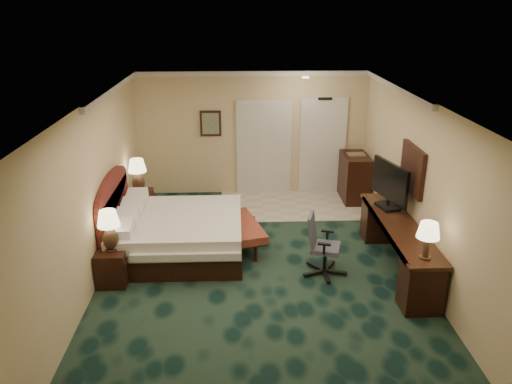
{
  "coord_description": "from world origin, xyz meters",
  "views": [
    {
      "loc": [
        -0.34,
        -6.87,
        4.05
      ],
      "look_at": [
        -0.04,
        0.6,
        1.19
      ],
      "focal_mm": 35.0,
      "sensor_mm": 36.0,
      "label": 1
    }
  ],
  "objects_px": {
    "bed": "(179,235)",
    "lamp_near": "(109,231)",
    "nightstand_far": "(141,205)",
    "minibar": "(354,177)",
    "tv": "(390,186)",
    "desk_chair": "(326,245)",
    "desk": "(397,247)",
    "lamp_far": "(138,176)",
    "bed_bench": "(244,234)",
    "nightstand_near": "(113,266)"
  },
  "relations": [
    {
      "from": "bed_bench",
      "to": "tv",
      "type": "height_order",
      "value": "tv"
    },
    {
      "from": "bed",
      "to": "nightstand_near",
      "type": "xyz_separation_m",
      "value": [
        -0.92,
        -0.95,
        -0.06
      ]
    },
    {
      "from": "bed",
      "to": "minibar",
      "type": "height_order",
      "value": "minibar"
    },
    {
      "from": "desk",
      "to": "bed_bench",
      "type": "bearing_deg",
      "value": 159.22
    },
    {
      "from": "desk",
      "to": "desk_chair",
      "type": "xyz_separation_m",
      "value": [
        -1.17,
        -0.09,
        0.1
      ]
    },
    {
      "from": "bed",
      "to": "minibar",
      "type": "relative_size",
      "value": 2.11
    },
    {
      "from": "bed",
      "to": "desk_chair",
      "type": "distance_m",
      "value": 2.5
    },
    {
      "from": "bed",
      "to": "bed_bench",
      "type": "bearing_deg",
      "value": 10.43
    },
    {
      "from": "nightstand_far",
      "to": "tv",
      "type": "distance_m",
      "value": 4.8
    },
    {
      "from": "lamp_near",
      "to": "tv",
      "type": "distance_m",
      "value": 4.55
    },
    {
      "from": "bed",
      "to": "lamp_near",
      "type": "bearing_deg",
      "value": -134.42
    },
    {
      "from": "nightstand_far",
      "to": "lamp_far",
      "type": "distance_m",
      "value": 0.61
    },
    {
      "from": "nightstand_near",
      "to": "lamp_near",
      "type": "bearing_deg",
      "value": 69.94
    },
    {
      "from": "lamp_near",
      "to": "minibar",
      "type": "xyz_separation_m",
      "value": [
        4.44,
        3.27,
        -0.37
      ]
    },
    {
      "from": "desk",
      "to": "tv",
      "type": "bearing_deg",
      "value": 89.51
    },
    {
      "from": "bed",
      "to": "desk",
      "type": "height_order",
      "value": "desk"
    },
    {
      "from": "lamp_near",
      "to": "nightstand_far",
      "type": "bearing_deg",
      "value": 90.16
    },
    {
      "from": "lamp_near",
      "to": "lamp_far",
      "type": "bearing_deg",
      "value": 90.58
    },
    {
      "from": "nightstand_near",
      "to": "nightstand_far",
      "type": "height_order",
      "value": "nightstand_near"
    },
    {
      "from": "lamp_far",
      "to": "bed_bench",
      "type": "relative_size",
      "value": 0.5
    },
    {
      "from": "nightstand_near",
      "to": "minibar",
      "type": "bearing_deg",
      "value": 36.52
    },
    {
      "from": "lamp_far",
      "to": "tv",
      "type": "distance_m",
      "value": 4.74
    },
    {
      "from": "bed",
      "to": "nightstand_far",
      "type": "relative_size",
      "value": 3.84
    },
    {
      "from": "desk_chair",
      "to": "minibar",
      "type": "height_order",
      "value": "minibar"
    },
    {
      "from": "desk_chair",
      "to": "nightstand_far",
      "type": "bearing_deg",
      "value": 160.35
    },
    {
      "from": "nightstand_far",
      "to": "tv",
      "type": "relative_size",
      "value": 0.54
    },
    {
      "from": "lamp_near",
      "to": "tv",
      "type": "xyz_separation_m",
      "value": [
        4.45,
        0.9,
        0.31
      ]
    },
    {
      "from": "nightstand_near",
      "to": "minibar",
      "type": "relative_size",
      "value": 0.55
    },
    {
      "from": "desk",
      "to": "lamp_far",
      "type": "bearing_deg",
      "value": 153.31
    },
    {
      "from": "lamp_near",
      "to": "minibar",
      "type": "relative_size",
      "value": 0.63
    },
    {
      "from": "lamp_near",
      "to": "lamp_far",
      "type": "relative_size",
      "value": 0.95
    },
    {
      "from": "lamp_near",
      "to": "desk",
      "type": "distance_m",
      "value": 4.47
    },
    {
      "from": "nightstand_far",
      "to": "desk_chair",
      "type": "distance_m",
      "value": 4.04
    },
    {
      "from": "nightstand_near",
      "to": "desk_chair",
      "type": "xyz_separation_m",
      "value": [
        3.28,
        0.14,
        0.22
      ]
    },
    {
      "from": "bed",
      "to": "lamp_far",
      "type": "relative_size",
      "value": 3.17
    },
    {
      "from": "lamp_far",
      "to": "desk",
      "type": "distance_m",
      "value": 5.02
    },
    {
      "from": "tv",
      "to": "minibar",
      "type": "distance_m",
      "value": 2.47
    },
    {
      "from": "desk",
      "to": "nightstand_near",
      "type": "bearing_deg",
      "value": -177.02
    },
    {
      "from": "desk_chair",
      "to": "desk",
      "type": "bearing_deg",
      "value": 20.46
    },
    {
      "from": "tv",
      "to": "minibar",
      "type": "bearing_deg",
      "value": 75.49
    },
    {
      "from": "nightstand_far",
      "to": "minibar",
      "type": "bearing_deg",
      "value": 10.33
    },
    {
      "from": "tv",
      "to": "nightstand_far",
      "type": "bearing_deg",
      "value": 146.0
    },
    {
      "from": "lamp_far",
      "to": "desk_chair",
      "type": "relative_size",
      "value": 0.67
    },
    {
      "from": "bed",
      "to": "nightstand_far",
      "type": "xyz_separation_m",
      "value": [
        -0.92,
        1.53,
        -0.06
      ]
    },
    {
      "from": "tv",
      "to": "minibar",
      "type": "xyz_separation_m",
      "value": [
        -0.01,
        2.37,
        -0.68
      ]
    },
    {
      "from": "bed",
      "to": "nightstand_near",
      "type": "bearing_deg",
      "value": -134.09
    },
    {
      "from": "nightstand_far",
      "to": "bed_bench",
      "type": "relative_size",
      "value": 0.42
    },
    {
      "from": "tv",
      "to": "desk_chair",
      "type": "xyz_separation_m",
      "value": [
        -1.17,
        -0.78,
        -0.68
      ]
    },
    {
      "from": "minibar",
      "to": "lamp_near",
      "type": "bearing_deg",
      "value": -143.58
    },
    {
      "from": "bed",
      "to": "desk",
      "type": "bearing_deg",
      "value": -11.46
    }
  ]
}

